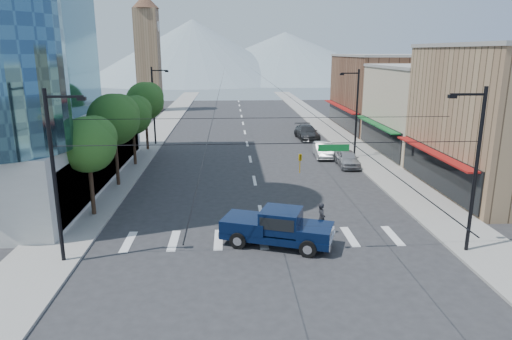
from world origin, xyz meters
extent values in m
plane|color=#28282B|center=(0.00, 0.00, 0.00)|extent=(160.00, 160.00, 0.00)
cube|color=gray|center=(-12.00, 40.00, 0.07)|extent=(4.00, 120.00, 0.15)
cube|color=gray|center=(12.00, 40.00, 0.07)|extent=(4.00, 120.00, 0.15)
cube|color=tan|center=(20.00, 24.00, 4.50)|extent=(12.00, 14.00, 9.00)
cube|color=brown|center=(20.00, 40.00, 5.00)|extent=(12.00, 18.00, 10.00)
cube|color=#8C6B4C|center=(-16.50, 62.00, 9.00)|extent=(4.00, 4.00, 18.00)
cone|color=brown|center=(-16.50, 62.00, 19.20)|extent=(4.80, 4.80, 2.40)
cone|color=gray|center=(-15.00, 150.00, 11.00)|extent=(80.00, 80.00, 22.00)
cone|color=gray|center=(20.00, 160.00, 9.00)|extent=(90.00, 90.00, 18.00)
cylinder|color=black|center=(-11.20, 6.00, 2.27)|extent=(0.28, 0.28, 4.55)
sphere|color=#26501A|center=(-11.20, 6.00, 4.88)|extent=(3.64, 3.64, 3.64)
sphere|color=#26501A|center=(-10.80, 6.30, 5.28)|extent=(2.86, 2.86, 2.86)
cylinder|color=black|center=(-11.20, 13.00, 2.55)|extent=(0.28, 0.28, 5.11)
sphere|color=#26501A|center=(-11.20, 13.00, 5.47)|extent=(4.09, 4.09, 4.09)
sphere|color=#26501A|center=(-10.80, 13.30, 5.88)|extent=(3.21, 3.21, 3.21)
cylinder|color=black|center=(-11.20, 20.00, 2.27)|extent=(0.28, 0.28, 4.55)
sphere|color=#26501A|center=(-11.20, 20.00, 4.88)|extent=(3.64, 3.64, 3.64)
sphere|color=#26501A|center=(-10.80, 20.30, 5.28)|extent=(2.86, 2.86, 2.86)
cylinder|color=black|center=(-11.20, 27.00, 2.55)|extent=(0.28, 0.28, 5.11)
sphere|color=#26501A|center=(-11.20, 27.00, 5.47)|extent=(4.09, 4.09, 4.09)
sphere|color=#26501A|center=(-10.80, 27.30, 5.88)|extent=(3.21, 3.21, 3.21)
cylinder|color=black|center=(-10.80, -1.00, 4.50)|extent=(0.20, 0.20, 9.00)
cylinder|color=black|center=(10.80, -1.00, 4.50)|extent=(0.20, 0.20, 9.00)
cylinder|color=black|center=(0.00, -1.00, 6.20)|extent=(21.60, 0.04, 0.04)
imported|color=gold|center=(1.50, -1.00, 5.15)|extent=(0.16, 0.20, 1.00)
cube|color=#0C6626|center=(3.20, -1.00, 5.95)|extent=(1.60, 0.06, 0.35)
cylinder|color=black|center=(-10.80, 30.00, 4.50)|extent=(0.20, 0.20, 9.00)
cube|color=black|center=(-9.90, 30.00, 8.60)|extent=(1.80, 0.12, 0.12)
cube|color=black|center=(-9.10, 30.00, 8.50)|extent=(0.40, 0.25, 0.18)
cylinder|color=black|center=(10.80, 22.00, 4.50)|extent=(0.20, 0.20, 9.00)
cube|color=black|center=(9.90, 22.00, 8.60)|extent=(1.80, 0.12, 0.12)
cube|color=black|center=(9.10, 22.00, 8.50)|extent=(0.40, 0.25, 0.18)
cube|color=#061433|center=(0.54, 0.59, 0.62)|extent=(6.58, 4.20, 0.39)
cube|color=#061433|center=(2.60, -0.15, 1.07)|extent=(2.41, 2.62, 0.62)
cube|color=#061433|center=(0.75, 0.52, 1.52)|extent=(2.71, 2.68, 1.24)
cube|color=black|center=(0.75, 0.52, 1.63)|extent=(2.51, 2.63, 0.67)
cube|color=#061433|center=(-1.15, 1.20, 1.12)|extent=(3.19, 2.99, 0.73)
cube|color=silver|center=(3.45, -0.45, 0.62)|extent=(0.85, 2.05, 0.39)
cube|color=silver|center=(-2.37, 1.64, 0.62)|extent=(0.85, 2.05, 0.34)
cylinder|color=black|center=(2.03, -1.08, 0.47)|extent=(1.00, 0.64, 0.94)
cylinder|color=black|center=(2.75, 0.93, 0.47)|extent=(1.00, 0.64, 0.94)
cylinder|color=black|center=(-1.67, 0.25, 0.47)|extent=(1.00, 0.64, 0.94)
cylinder|color=black|center=(-0.95, 2.26, 0.47)|extent=(1.00, 0.64, 0.94)
imported|color=black|center=(3.35, 2.02, 0.99)|extent=(0.58, 0.79, 1.98)
imported|color=#98989C|center=(9.14, 18.40, 0.78)|extent=(1.97, 4.62, 1.56)
imported|color=#B8B8B8|center=(7.60, 22.53, 0.78)|extent=(1.93, 4.80, 1.55)
imported|color=#2C2D2F|center=(7.60, 32.61, 0.86)|extent=(2.75, 6.03, 1.71)
camera|label=1|loc=(-2.05, -23.37, 10.68)|focal=32.00mm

